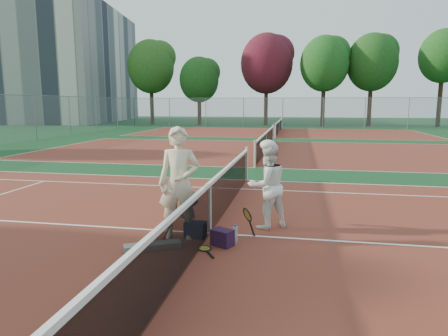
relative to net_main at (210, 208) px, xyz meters
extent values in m
plane|color=#0F3A1B|center=(0.00, 0.00, -0.51)|extent=(130.00, 130.00, 0.00)
cube|color=maroon|center=(0.00, 0.00, -0.51)|extent=(23.77, 10.97, 0.01)
cube|color=maroon|center=(0.00, 13.50, -0.51)|extent=(23.77, 10.97, 0.01)
cube|color=maroon|center=(0.00, 27.00, -0.51)|extent=(23.77, 10.97, 0.01)
cube|color=beige|center=(-28.00, 44.00, 6.99)|extent=(12.96, 23.18, 15.00)
imported|color=beige|center=(-0.50, -0.33, 0.53)|extent=(0.82, 0.60, 2.09)
imported|color=white|center=(1.05, 0.60, 0.35)|extent=(1.06, 1.01, 1.72)
cube|color=black|center=(-0.22, -0.27, -0.36)|extent=(0.40, 0.30, 0.30)
cube|color=black|center=(0.36, -0.61, -0.36)|extent=(0.44, 0.38, 0.30)
cube|color=slate|center=(-0.80, -0.99, -0.46)|extent=(0.97, 0.65, 0.10)
cylinder|color=silver|center=(0.56, -0.42, -0.36)|extent=(0.09, 0.09, 0.30)
cylinder|color=#382314|center=(-15.48, 38.05, 2.15)|extent=(0.44, 0.44, 5.33)
ellipsoid|color=#204A15|center=(-15.48, 38.05, 6.15)|extent=(5.37, 5.37, 6.18)
cylinder|color=#382314|center=(-9.64, 37.76, 1.53)|extent=(0.44, 0.44, 4.09)
ellipsoid|color=#144212|center=(-9.64, 37.76, 4.60)|extent=(4.46, 4.46, 5.13)
cylinder|color=#382314|center=(-2.04, 38.14, 2.21)|extent=(0.44, 0.44, 5.43)
ellipsoid|color=#4B101C|center=(-2.04, 38.14, 6.28)|extent=(5.74, 5.74, 6.60)
cylinder|color=#382314|center=(4.12, 37.10, 2.12)|extent=(0.44, 0.44, 5.26)
ellipsoid|color=#154A15|center=(4.12, 37.10, 6.06)|extent=(5.08, 5.08, 5.85)
cylinder|color=#382314|center=(9.05, 38.11, 2.18)|extent=(0.44, 0.44, 5.37)
ellipsoid|color=#154112|center=(9.05, 38.11, 6.21)|extent=(5.26, 5.26, 6.04)
cylinder|color=#382314|center=(15.96, 38.11, 2.38)|extent=(0.44, 0.44, 5.78)
ellipsoid|color=#154914|center=(15.96, 38.11, 6.71)|extent=(4.75, 4.75, 5.46)
camera|label=1|loc=(1.63, -7.25, 1.99)|focal=32.00mm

